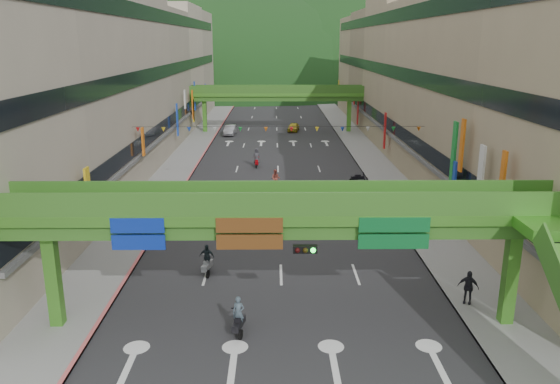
% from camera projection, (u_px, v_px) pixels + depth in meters
% --- Properties ---
extents(road_slab, '(18.00, 140.00, 0.02)m').
position_uv_depth(road_slab, '(277.00, 151.00, 69.31)').
color(road_slab, '#28282B').
rests_on(road_slab, ground).
extents(sidewalk_left, '(4.00, 140.00, 0.15)m').
position_uv_depth(sidewalk_left, '(191.00, 151.00, 69.18)').
color(sidewalk_left, gray).
rests_on(sidewalk_left, ground).
extents(sidewalk_right, '(4.00, 140.00, 0.15)m').
position_uv_depth(sidewalk_right, '(364.00, 151.00, 69.39)').
color(sidewalk_right, gray).
rests_on(sidewalk_right, ground).
extents(curb_left, '(0.20, 140.00, 0.18)m').
position_uv_depth(curb_left, '(206.00, 151.00, 69.20)').
color(curb_left, '#CC5959').
rests_on(curb_left, ground).
extents(curb_right, '(0.20, 140.00, 0.18)m').
position_uv_depth(curb_right, '(349.00, 150.00, 69.37)').
color(curb_right, gray).
rests_on(curb_right, ground).
extents(building_row_left, '(12.80, 95.00, 19.00)m').
position_uv_depth(building_row_left, '(123.00, 76.00, 66.60)').
color(building_row_left, '#9E937F').
rests_on(building_row_left, ground).
extents(building_row_right, '(12.80, 95.00, 19.00)m').
position_uv_depth(building_row_right, '(431.00, 75.00, 66.96)').
color(building_row_right, gray).
rests_on(building_row_right, ground).
extents(overpass_near, '(28.00, 12.27, 7.10)m').
position_uv_depth(overpass_near, '(303.00, 230.00, 24.93)').
color(overpass_near, '#4C9E2D').
rests_on(overpass_near, ground).
extents(overpass_far, '(28.00, 2.20, 7.10)m').
position_uv_depth(overpass_far, '(277.00, 97.00, 82.32)').
color(overpass_far, '#4C9E2D').
rests_on(overpass_far, ground).
extents(hill_left, '(168.00, 140.00, 112.00)m').
position_uv_depth(hill_left, '(229.00, 85.00, 175.15)').
color(hill_left, '#1C4419').
rests_on(hill_left, ground).
extents(hill_right, '(208.00, 176.00, 128.00)m').
position_uv_depth(hill_right, '(345.00, 80.00, 194.81)').
color(hill_right, '#1C4419').
rests_on(hill_right, ground).
extents(bunting_string, '(26.00, 0.36, 0.47)m').
position_uv_depth(bunting_string, '(279.00, 129.00, 48.44)').
color(bunting_string, black).
rests_on(bunting_string, ground).
extents(scooter_rider_near, '(0.71, 1.58, 1.91)m').
position_uv_depth(scooter_rider_near, '(239.00, 317.00, 25.90)').
color(scooter_rider_near, black).
rests_on(scooter_rider_near, ground).
extents(scooter_rider_mid, '(0.93, 1.59, 2.04)m').
position_uv_depth(scooter_rider_mid, '(276.00, 180.00, 50.77)').
color(scooter_rider_mid, black).
rests_on(scooter_rider_mid, ground).
extents(scooter_rider_left, '(0.96, 1.59, 1.90)m').
position_uv_depth(scooter_rider_left, '(207.00, 260.00, 32.54)').
color(scooter_rider_left, gray).
rests_on(scooter_rider_left, ground).
extents(scooter_rider_far, '(0.90, 1.60, 2.14)m').
position_uv_depth(scooter_rider_far, '(257.00, 158.00, 60.28)').
color(scooter_rider_far, maroon).
rests_on(scooter_rider_far, ground).
extents(parked_scooter_row, '(1.60, 9.35, 1.08)m').
position_uv_depth(parked_scooter_row, '(365.00, 190.00, 49.42)').
color(parked_scooter_row, black).
rests_on(parked_scooter_row, ground).
extents(car_silver, '(1.87, 4.52, 1.45)m').
position_uv_depth(car_silver, '(230.00, 130.00, 81.21)').
color(car_silver, '#95959C').
rests_on(car_silver, ground).
extents(car_yellow, '(2.16, 4.06, 1.31)m').
position_uv_depth(car_yellow, '(293.00, 127.00, 84.38)').
color(car_yellow, gold).
rests_on(car_yellow, ground).
extents(pedestrian_red, '(0.88, 0.75, 1.57)m').
position_uv_depth(pedestrian_red, '(436.00, 210.00, 42.53)').
color(pedestrian_red, '#A33A27').
rests_on(pedestrian_red, ground).
extents(pedestrian_dark, '(1.15, 0.84, 1.82)m').
position_uv_depth(pedestrian_dark, '(468.00, 290.00, 28.69)').
color(pedestrian_dark, black).
rests_on(pedestrian_dark, ground).
extents(pedestrian_blue, '(0.86, 0.64, 1.67)m').
position_uv_depth(pedestrian_blue, '(396.00, 198.00, 45.56)').
color(pedestrian_blue, '#3B3F60').
rests_on(pedestrian_blue, ground).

